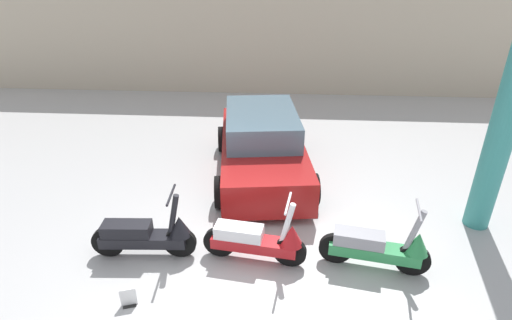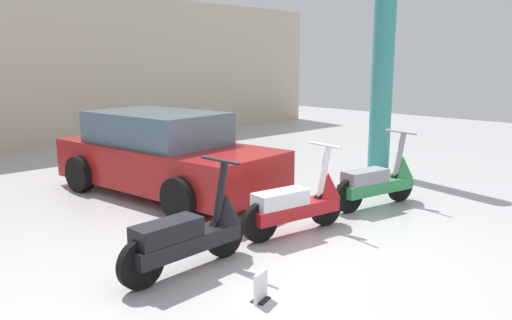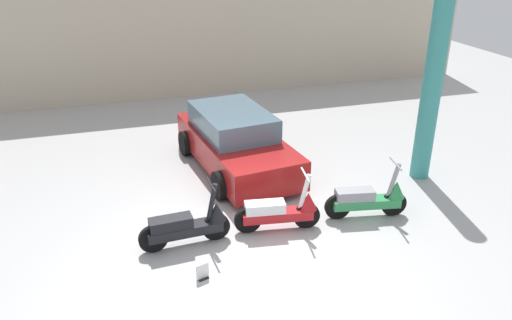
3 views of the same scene
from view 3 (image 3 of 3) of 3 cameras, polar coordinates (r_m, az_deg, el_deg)
name	(u,v)px [view 3 (image 3 of 3)]	position (r m, az deg, el deg)	size (l,w,h in m)	color
ground_plane	(262,246)	(8.36, 0.74, -9.83)	(28.00, 28.00, 0.00)	#B2B2B2
wall_back	(176,37)	(15.64, -9.12, 13.73)	(19.60, 0.12, 3.75)	beige
scooter_front_left	(189,225)	(8.28, -7.69, -7.33)	(1.52, 0.55, 1.06)	black
scooter_front_right	(281,211)	(8.61, 2.91, -5.80)	(1.50, 0.56, 1.05)	black
scooter_front_center	(370,198)	(9.21, 12.90, -4.28)	(1.50, 0.60, 1.06)	black
car_rear_left	(235,141)	(10.81, -2.37, 2.14)	(2.15, 3.90, 1.27)	maroon
placard_near_left_scooter	(202,272)	(7.65, -6.14, -12.61)	(0.20, 0.16, 0.26)	black
support_column_side	(431,91)	(10.54, 19.41, 7.48)	(0.38, 0.38, 3.75)	teal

